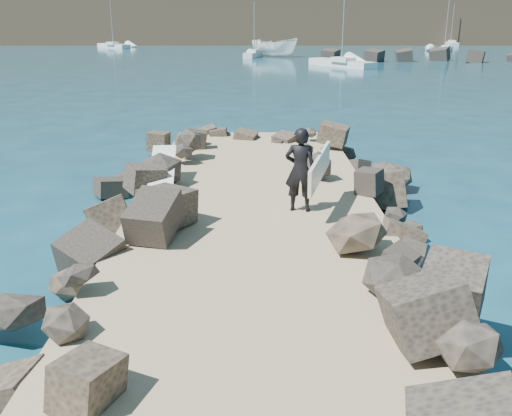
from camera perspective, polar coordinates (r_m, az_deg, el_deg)
The scene contains 12 objects.
ground at distance 12.45m, azimuth -0.01°, elevation -5.06°, with size 800.00×800.00×0.00m, color #0F384C.
jetty at distance 10.51m, azimuth 0.01°, elevation -7.97°, with size 6.00×26.00×0.60m, color #8C7759.
riprap_left at distance 11.25m, azimuth -15.01°, elevation -5.66°, with size 2.60×22.00×1.00m, color black.
riprap_right at distance 11.26m, azimuth 15.00°, elevation -5.63°, with size 2.60×22.00×1.00m, color black.
surfboard_resting at distance 15.55m, azimuth -9.30°, elevation 3.67°, with size 0.65×2.59×0.09m, color white.
boat_imported at distance 73.89m, azimuth 1.85°, elevation 15.74°, with size 2.22×5.91×2.28m, color white.
surfer_with_board at distance 13.36m, azimuth 4.72°, elevation 3.85°, with size 1.23×2.40×1.99m.
sailboat_d at distance 87.86m, azimuth 18.33°, elevation 14.81°, with size 4.08×6.25×7.68m.
sailboat_c at distance 60.57m, azimuth 8.56°, elevation 14.13°, with size 6.17×8.05×10.01m.
sailboat_f at distance 105.91m, azimuth 18.88°, elevation 15.28°, with size 1.43×5.68×6.95m.
sailboat_b at distance 73.35m, azimuth -0.17°, elevation 15.11°, with size 2.79×5.47×6.65m.
sailboat_e at distance 96.62m, azimuth -14.07°, elevation 15.46°, with size 6.13×5.95×8.46m.
Camera 1 is at (-0.03, -11.39, 5.03)m, focal length 40.00 mm.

